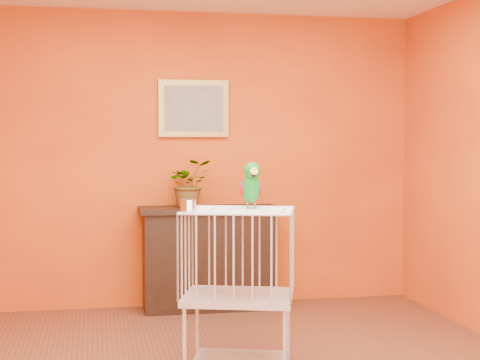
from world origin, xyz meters
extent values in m
plane|color=orange|center=(0.00, 2.25, 1.30)|extent=(4.00, 0.00, 4.00)
plane|color=orange|center=(0.00, -2.25, 1.30)|extent=(4.00, 0.00, 4.00)
cube|color=black|center=(0.11, 2.04, 0.42)|extent=(1.13, 0.38, 0.85)
cube|color=black|center=(0.11, 2.04, 0.87)|extent=(1.21, 0.43, 0.05)
cube|color=black|center=(0.11, 1.87, 0.42)|extent=(0.79, 0.02, 0.42)
cube|color=#511717|center=(-0.13, 1.99, 0.33)|extent=(0.05, 0.17, 0.26)
cube|color=#264A25|center=(-0.05, 1.99, 0.33)|extent=(0.05, 0.17, 0.26)
cube|color=#511717|center=(0.03, 1.99, 0.33)|extent=(0.05, 0.17, 0.26)
cube|color=#264A25|center=(0.13, 1.99, 0.33)|extent=(0.05, 0.17, 0.26)
cube|color=#511717|center=(0.22, 1.99, 0.33)|extent=(0.05, 0.17, 0.26)
imported|color=#26722D|center=(-0.06, 2.06, 1.05)|extent=(0.43, 0.47, 0.32)
cube|color=#AF923E|center=(0.00, 2.22, 1.75)|extent=(0.62, 0.03, 0.50)
cube|color=gray|center=(0.00, 2.21, 1.75)|extent=(0.52, 0.01, 0.40)
cube|color=beige|center=(0.01, 0.23, 0.48)|extent=(0.79, 0.69, 0.04)
cube|color=beige|center=(0.01, 0.23, 1.03)|extent=(0.79, 0.69, 0.01)
cylinder|color=beige|center=(-0.34, 0.10, 0.23)|extent=(0.02, 0.02, 0.46)
cylinder|color=beige|center=(0.23, -0.08, 0.23)|extent=(0.02, 0.02, 0.46)
cylinder|color=beige|center=(-0.20, 0.54, 0.23)|extent=(0.02, 0.02, 0.46)
cylinder|color=beige|center=(0.37, 0.36, 0.23)|extent=(0.02, 0.02, 0.46)
cylinder|color=silver|center=(-0.31, 0.15, 1.08)|extent=(0.10, 0.10, 0.07)
cylinder|color=#59544C|center=(0.08, 0.29, 1.05)|extent=(0.01, 0.01, 0.04)
cylinder|color=#59544C|center=(0.13, 0.29, 1.05)|extent=(0.01, 0.01, 0.04)
ellipsoid|color=#13932B|center=(0.11, 0.29, 1.16)|extent=(0.12, 0.17, 0.21)
ellipsoid|color=#13932B|center=(0.11, 0.25, 1.28)|extent=(0.11, 0.11, 0.10)
cone|color=orange|center=(0.11, 0.21, 1.27)|extent=(0.05, 0.07, 0.07)
cone|color=black|center=(0.11, 0.22, 1.25)|extent=(0.03, 0.03, 0.03)
sphere|color=black|center=(0.07, 0.24, 1.29)|extent=(0.02, 0.02, 0.02)
sphere|color=black|center=(0.14, 0.24, 1.29)|extent=(0.02, 0.02, 0.02)
ellipsoid|color=#A50C0C|center=(0.05, 0.30, 1.15)|extent=(0.03, 0.06, 0.07)
ellipsoid|color=navy|center=(0.17, 0.30, 1.15)|extent=(0.03, 0.06, 0.07)
cone|color=#13932B|center=(0.11, 0.36, 1.09)|extent=(0.07, 0.15, 0.12)
camera|label=1|loc=(-0.86, -4.23, 1.46)|focal=55.00mm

